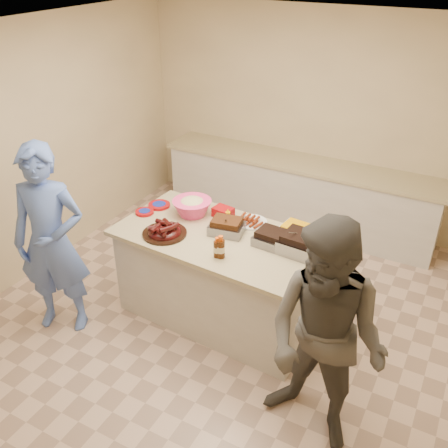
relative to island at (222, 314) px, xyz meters
The scene contains 20 objects.
room 0.09m from the island, 103.53° to the right, with size 4.50×5.00×2.70m, color beige, non-canonical shape.
back_counter 2.16m from the island, 90.54° to the left, with size 3.60×0.64×0.90m, color beige, non-canonical shape.
island is the anchor object (origin of this frame).
rib_platter 1.08m from the island, 154.57° to the right, with size 0.42×0.42×0.17m, color #3E0B0A, non-canonical shape.
pulled_pork_tray 0.94m from the island, 73.36° to the left, with size 0.31×0.24×0.09m, color #47230F.
brisket_tray 1.05m from the island, ahead, with size 0.30×0.25×0.09m, color black.
roasting_pan 1.19m from the island, ahead, with size 0.31×0.31×0.12m, color gray.
coleslaw_bowl 1.06m from the island, 153.86° to the left, with size 0.39×0.39×0.27m, color #F73A80, non-canonical shape.
sausage_plate 1.01m from the island, 68.20° to the left, with size 0.31×0.31×0.05m, color silver.
mac_cheese_dish 1.18m from the island, 31.72° to the left, with size 0.32×0.24×0.09m, color #E8A702.
bbq_bottle_a 1.00m from the island, 62.36° to the right, with size 0.07×0.07×0.21m, color #3C1B08.
bbq_bottle_b 1.00m from the island, 67.37° to the right, with size 0.06×0.06×0.19m, color #3C1B08.
mustard_bottle 0.98m from the island, 106.08° to the left, with size 0.05×0.05×0.13m, color #F2AB00.
sauce_bowl 0.96m from the island, 101.51° to the left, with size 0.14×0.04×0.14m, color silver.
plate_stack_large 1.28m from the island, 165.92° to the left, with size 0.22×0.22×0.03m, color maroon.
plate_stack_small 1.29m from the island, behind, with size 0.18×0.18×0.03m, color maroon.
plastic_cup 1.22m from the island, 146.81° to the left, with size 0.09×0.09×0.09m, color #8A320E.
basket_stack 1.01m from the island, 115.94° to the left, with size 0.19×0.14×0.09m, color maroon.
guest_blue 1.55m from the island, 147.78° to the right, with size 0.68×1.87×0.45m, color #5576D0.
guest_gray 1.55m from the island, 34.14° to the right, with size 0.90×1.85×0.70m, color #55524D.
Camera 1 is at (1.91, -3.38, 3.32)m, focal length 40.00 mm.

